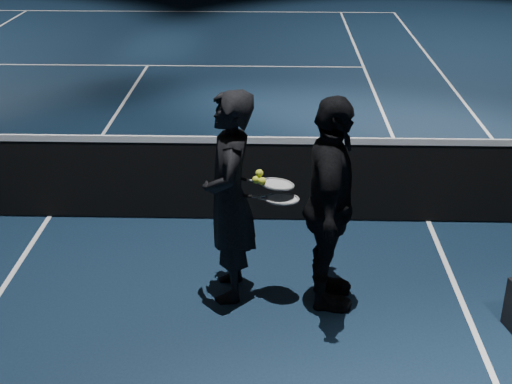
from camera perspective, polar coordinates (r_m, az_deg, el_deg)
floor at (r=8.09m, az=-16.18°, el=-1.91°), size 36.00×36.00×0.00m
court_lines at (r=8.09m, az=-16.19°, el=-1.88°), size 10.98×23.78×0.01m
net_mesh at (r=7.91m, az=-16.56°, el=1.01°), size 12.80×0.02×0.86m
net_tape at (r=7.74m, az=-16.97°, el=4.16°), size 12.80×0.03×0.07m
player_a at (r=6.02m, az=-2.14°, el=-0.45°), size 0.48×0.70×1.87m
player_b at (r=5.91m, az=5.94°, el=-1.09°), size 0.52×1.12×1.87m
racket_lower at (r=5.93m, az=2.10°, el=-0.55°), size 0.71×0.32×0.03m
racket_upper at (r=5.93m, az=1.70°, el=0.64°), size 0.70×0.28×0.10m
tennis_balls at (r=5.90m, az=0.26°, el=1.11°), size 0.12×0.10×0.12m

